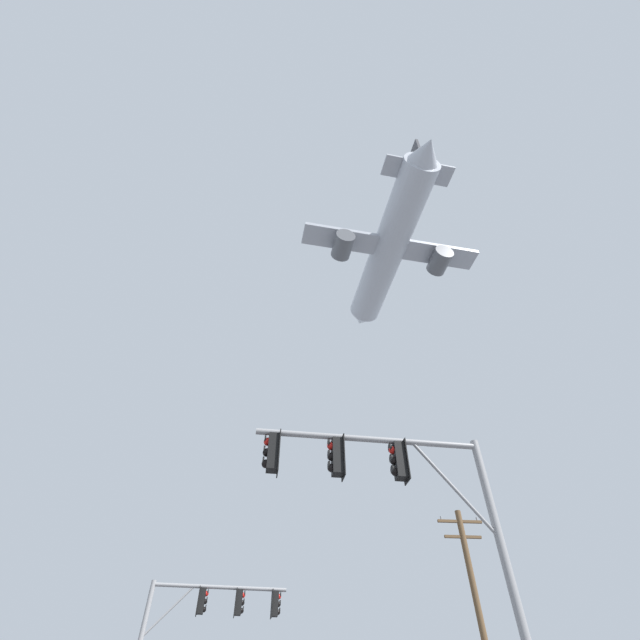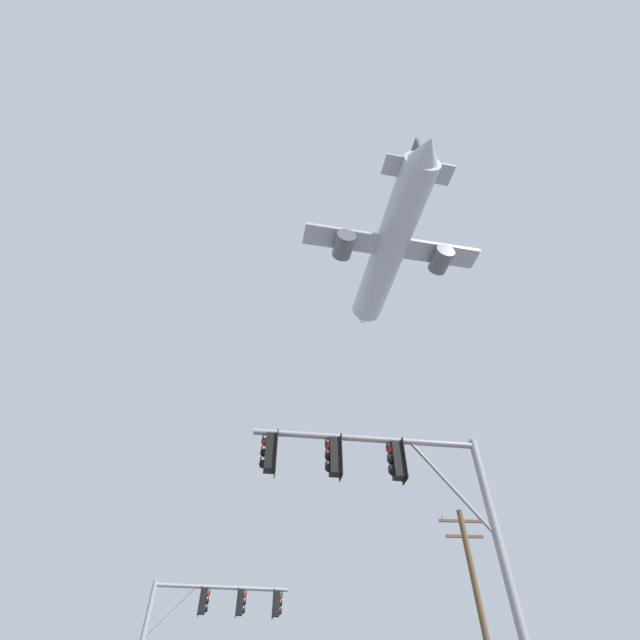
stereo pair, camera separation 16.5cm
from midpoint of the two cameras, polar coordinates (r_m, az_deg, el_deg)
signal_pole_near at (r=10.96m, az=10.21°, el=-21.99°), size 5.78×0.65×6.68m
signal_pole_far at (r=21.78m, az=-15.36°, el=-33.84°), size 5.65×0.90×5.57m
utility_pole at (r=23.36m, az=20.06°, el=-32.48°), size 2.20×0.28×8.90m
airplane at (r=41.18m, az=9.02°, el=9.33°), size 16.52×21.39×5.82m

